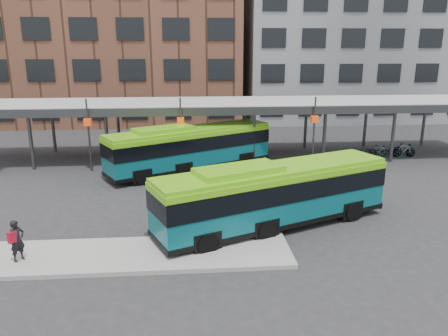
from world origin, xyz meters
The scene contains 9 objects.
ground centered at (0.00, 0.00, 0.00)m, with size 120.00×120.00×0.00m, color #28282B.
boarding_island centered at (-5.50, -3.00, 0.09)m, with size 14.00×3.00×0.18m, color gray.
canopy centered at (-0.06, 12.87, 3.91)m, with size 40.00×6.53×4.80m.
building_brick centered at (-10.00, 32.00, 11.00)m, with size 26.00×14.00×22.00m, color brown.
building_grey centered at (16.00, 32.00, 10.00)m, with size 24.00×14.00×20.00m, color slate.
bus_front centered at (1.30, -0.49, 1.62)m, with size 11.30×6.63×3.11m.
bus_rear centered at (-2.44, 9.29, 1.63)m, with size 11.10×7.58×3.13m.
pedestrian centered at (-9.02, -3.28, 1.01)m, with size 0.67×0.71×1.63m.
bike_rack centered at (12.76, 11.90, 0.47)m, with size 4.63×1.48×0.97m.
Camera 1 is at (-2.45, -18.93, 8.07)m, focal length 35.00 mm.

